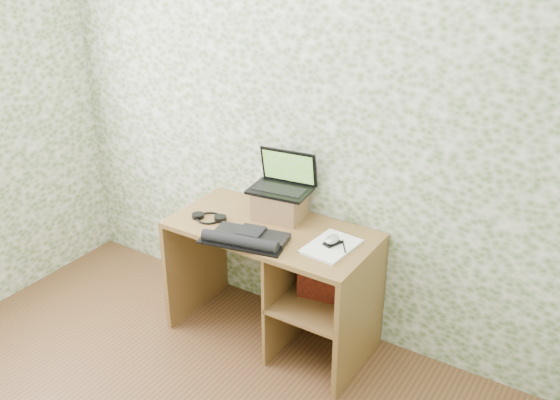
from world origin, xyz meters
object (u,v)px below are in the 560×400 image
Objects in this scene: desk at (286,270)px; notepad at (331,246)px; laptop at (283,181)px; riser at (280,204)px; keyboard at (246,238)px.

notepad reaches higher than desk.
desk is 0.42m from notepad.
laptop is 0.52m from notepad.
riser is 0.36m from keyboard.
desk is 0.39m from keyboard.
keyboard is 1.53× the size of notepad.
riser is 0.47m from notepad.
riser reaches higher than notepad.
desk is 0.53m from laptop.
desk is 2.47× the size of keyboard.
notepad is (0.43, -0.20, -0.21)m from laptop.
riser is 0.73× the size of laptop.
keyboard is at bearing -114.38° from desk.
notepad is (0.32, -0.05, 0.28)m from desk.
desk is 4.36× the size of riser.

